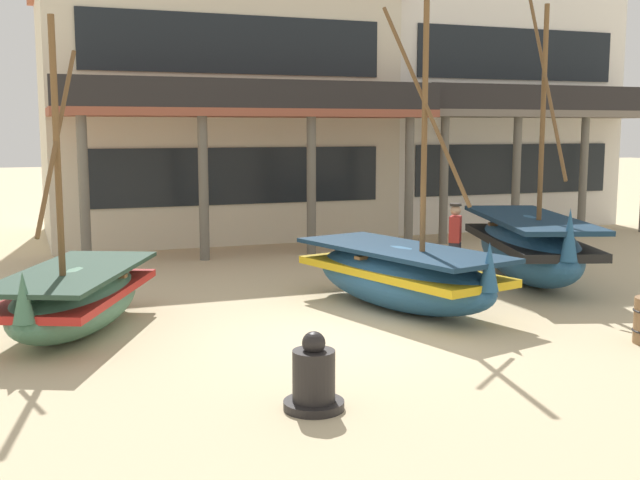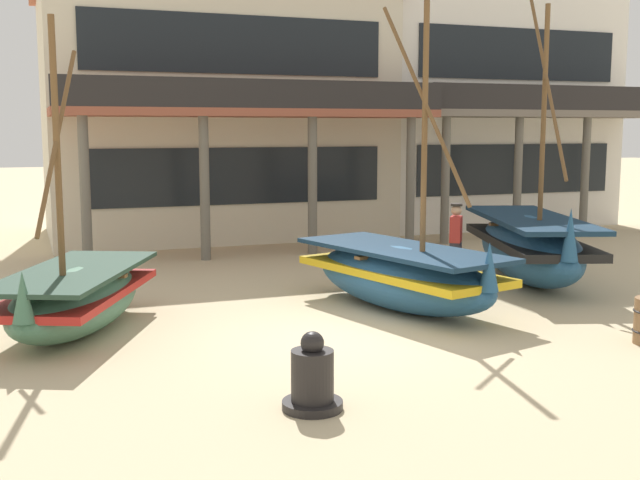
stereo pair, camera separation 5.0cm
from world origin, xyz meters
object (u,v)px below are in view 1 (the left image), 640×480
at_px(fishing_boat_centre_large, 529,245).
at_px(harbor_building_main, 212,114).
at_px(fishing_boat_far_right, 402,275).
at_px(fishing_boat_near_left, 75,297).
at_px(capstan_winch, 314,379).
at_px(harbor_building_annex, 465,63).
at_px(fisherman_by_hull, 455,244).

relative_size(fishing_boat_centre_large, harbor_building_main, 0.62).
bearing_deg(fishing_boat_far_right, fishing_boat_near_left, 176.00).
height_order(fishing_boat_near_left, capstan_winch, fishing_boat_near_left).
bearing_deg(harbor_building_main, harbor_building_annex, 2.58).
bearing_deg(fishing_boat_far_right, harbor_building_annex, 54.88).
relative_size(fishing_boat_far_right, fisherman_by_hull, 3.24).
relative_size(capstan_winch, harbor_building_annex, 0.08).
bearing_deg(harbor_building_annex, capstan_winch, -125.78).
bearing_deg(fishing_boat_centre_large, fishing_boat_near_left, -173.88).
xyz_separation_m(fishing_boat_near_left, fisherman_by_hull, (7.67, 1.33, 0.27)).
bearing_deg(harbor_building_annex, harbor_building_main, -177.42).
xyz_separation_m(fisherman_by_hull, harbor_building_main, (-2.80, 9.74, 2.84)).
bearing_deg(fishing_boat_near_left, fishing_boat_far_right, -4.00).
bearing_deg(harbor_building_main, fishing_boat_centre_large, -66.44).
bearing_deg(fishing_boat_centre_large, fisherman_by_hull, 168.08).
height_order(harbor_building_main, harbor_building_annex, harbor_building_annex).
bearing_deg(capstan_winch, fishing_boat_near_left, 116.62).
height_order(fishing_boat_far_right, capstan_winch, fishing_boat_far_right).
xyz_separation_m(fishing_boat_far_right, fisherman_by_hull, (2.09, 1.72, 0.20)).
bearing_deg(harbor_building_annex, fishing_boat_far_right, -125.12).
distance_m(fishing_boat_centre_large, fishing_boat_far_right, 3.94).
distance_m(fishing_boat_far_right, fisherman_by_hull, 2.72).
bearing_deg(harbor_building_annex, fisherman_by_hull, -121.64).
height_order(capstan_winch, harbor_building_main, harbor_building_main).
relative_size(fishing_boat_near_left, capstan_winch, 5.28).
bearing_deg(harbor_building_annex, fishing_boat_centre_large, -113.97).
xyz_separation_m(fishing_boat_centre_large, fisherman_by_hull, (-1.59, 0.34, 0.06)).
distance_m(fishing_boat_near_left, harbor_building_annex, 18.69).
height_order(fishing_boat_near_left, harbor_building_annex, harbor_building_annex).
relative_size(fishing_boat_near_left, fisherman_by_hull, 2.89).
distance_m(fishing_boat_near_left, fishing_boat_far_right, 5.59).
bearing_deg(fishing_boat_far_right, capstan_winch, -127.59).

